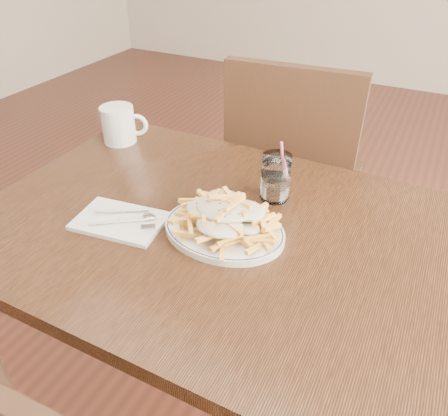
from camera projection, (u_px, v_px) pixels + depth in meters
The scene contains 9 objects.
floor at pixel (226, 407), 1.44m from camera, with size 7.00×7.00×0.00m, color black.
table at pixel (226, 253), 1.06m from camera, with size 1.20×0.80×0.75m.
chair_far at pixel (293, 171), 1.63m from camera, with size 0.48×0.48×0.97m.
fries_plate at pixel (224, 230), 0.99m from camera, with size 0.33×0.30×0.02m.
loaded_fries at pixel (224, 212), 0.96m from camera, with size 0.27×0.22×0.07m.
napkin at pixel (120, 221), 1.03m from camera, with size 0.21×0.13×0.01m, color silver.
cutlery at pixel (121, 217), 1.03m from camera, with size 0.16×0.14×0.01m.
water_glass at pixel (276, 180), 1.09m from camera, with size 0.07×0.07×0.16m.
coffee_mug at pixel (119, 124), 1.36m from camera, with size 0.14×0.10×0.11m.
Camera 1 is at (0.36, -0.73, 1.36)m, focal length 35.00 mm.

